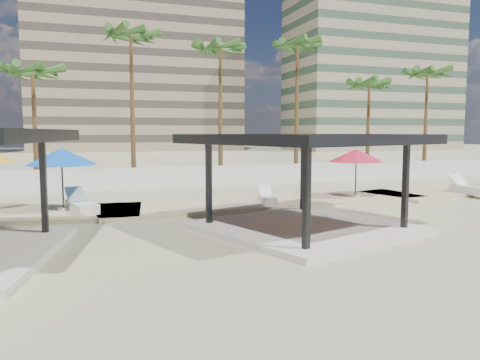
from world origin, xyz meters
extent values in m
plane|color=#CFC089|center=(0.00, 0.00, 0.00)|extent=(200.00, 200.00, 0.00)
cube|color=#C6B284|center=(2.00, 7.00, 0.06)|extent=(16.24, 5.11, 0.24)
cube|color=#C6B284|center=(16.00, 8.50, 0.06)|extent=(16.49, 7.75, 0.24)
cube|color=silver|center=(0.00, 16.00, 0.60)|extent=(56.00, 0.30, 1.20)
cube|color=#847259|center=(4.00, 78.00, 14.00)|extent=(38.00, 16.00, 28.00)
cube|color=gray|center=(48.00, 66.00, 17.00)|extent=(32.00, 15.00, 34.00)
cube|color=beige|center=(0.84, 0.96, 0.09)|extent=(7.94, 7.94, 0.19)
cube|color=black|center=(-0.61, -2.04, 1.61)|extent=(0.22, 0.22, 2.83)
cube|color=black|center=(-2.17, 2.42, 1.61)|extent=(0.22, 0.22, 2.83)
cube|color=black|center=(3.85, -0.49, 1.61)|extent=(0.22, 0.22, 2.83)
cube|color=black|center=(2.29, 3.97, 1.61)|extent=(0.22, 0.22, 2.83)
cube|color=brown|center=(0.84, 0.96, 3.15)|extent=(8.18, 8.18, 0.26)
cube|color=black|center=(1.89, -2.07, 3.15)|extent=(6.19, 2.25, 0.32)
cube|color=black|center=(-0.22, 4.00, 3.15)|extent=(6.19, 2.25, 0.32)
cube|color=black|center=(-2.19, -0.09, 3.15)|extent=(2.25, 6.19, 0.32)
cube|color=black|center=(3.87, 2.02, 3.15)|extent=(2.25, 6.19, 0.32)
cube|color=black|center=(-7.54, 2.56, 1.68)|extent=(0.21, 0.21, 2.96)
cube|color=black|center=(-7.17, -0.03, 3.29)|extent=(1.49, 6.69, 0.34)
cylinder|color=beige|center=(6.51, 6.63, 0.24)|extent=(0.46, 0.46, 0.11)
cylinder|color=#262628|center=(6.51, 6.63, 1.29)|extent=(0.06, 0.06, 2.22)
cone|color=red|center=(6.51, 6.63, 2.25)|extent=(3.22, 3.22, 0.65)
cylinder|color=beige|center=(-7.13, 6.98, 0.24)|extent=(0.50, 0.50, 0.12)
cylinder|color=#262628|center=(-7.13, 6.98, 1.38)|extent=(0.07, 0.07, 2.39)
cone|color=blue|center=(-7.13, 6.98, 2.40)|extent=(3.60, 3.60, 0.70)
cube|color=silver|center=(-6.42, 6.46, 0.34)|extent=(1.36, 2.39, 0.32)
cube|color=silver|center=(-6.42, 6.46, 0.53)|extent=(1.36, 2.39, 0.07)
cube|color=silver|center=(-6.65, 7.31, 0.80)|extent=(0.92, 0.95, 0.57)
cube|color=silver|center=(1.67, 6.34, 0.30)|extent=(1.01, 1.86, 0.25)
cube|color=silver|center=(1.67, 6.34, 0.45)|extent=(1.01, 1.86, 0.05)
cube|color=silver|center=(1.83, 7.01, 0.67)|extent=(0.71, 0.73, 0.45)
cube|color=silver|center=(12.96, 5.80, 0.34)|extent=(0.90, 2.31, 0.32)
cube|color=silver|center=(12.96, 5.80, 0.53)|extent=(0.90, 2.31, 0.07)
cube|color=silver|center=(13.00, 6.69, 0.81)|extent=(0.79, 0.82, 0.58)
cone|color=brown|center=(-9.00, 18.10, 3.62)|extent=(0.36, 0.36, 7.24)
ellipsoid|color=#2A541D|center=(-9.00, 18.10, 6.99)|extent=(3.00, 3.00, 1.80)
cone|color=brown|center=(-3.00, 18.90, 4.99)|extent=(0.36, 0.36, 9.97)
ellipsoid|color=#2A541D|center=(-3.00, 18.90, 9.72)|extent=(3.00, 3.00, 1.80)
cone|color=brown|center=(3.00, 18.40, 4.68)|extent=(0.36, 0.36, 9.37)
ellipsoid|color=#2A541D|center=(3.00, 18.40, 9.12)|extent=(3.00, 3.00, 1.80)
cone|color=brown|center=(9.00, 18.60, 4.96)|extent=(0.36, 0.36, 9.93)
ellipsoid|color=#2A541D|center=(9.00, 18.60, 9.68)|extent=(3.00, 3.00, 1.80)
cone|color=brown|center=(15.00, 18.20, 3.64)|extent=(0.36, 0.36, 7.28)
ellipsoid|color=#2A541D|center=(15.00, 18.20, 7.03)|extent=(3.00, 3.00, 1.80)
cone|color=brown|center=(21.00, 18.80, 4.22)|extent=(0.36, 0.36, 8.44)
ellipsoid|color=#2A541D|center=(21.00, 18.80, 8.19)|extent=(3.00, 3.00, 1.80)
camera|label=1|loc=(-6.41, -13.37, 3.37)|focal=35.00mm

